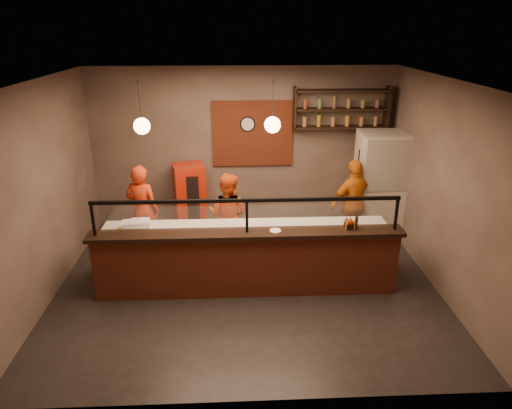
{
  "coord_description": "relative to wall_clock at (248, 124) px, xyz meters",
  "views": [
    {
      "loc": [
        -0.16,
        -6.43,
        3.93
      ],
      "look_at": [
        0.16,
        0.3,
        1.26
      ],
      "focal_mm": 32.0,
      "sensor_mm": 36.0,
      "label": 1
    }
  ],
  "objects": [
    {
      "name": "pizza_dough",
      "position": [
        -0.35,
        -2.38,
        -1.19
      ],
      "size": [
        0.7,
        0.7,
        0.01
      ],
      "primitive_type": "cylinder",
      "rotation": [
        0.0,
        0.0,
        -0.29
      ],
      "color": "beige",
      "rests_on": "worktop"
    },
    {
      "name": "condiment_caddy",
      "position": [
        1.46,
        -2.7,
        -0.99
      ],
      "size": [
        0.19,
        0.16,
        0.09
      ],
      "primitive_type": "cube",
      "rotation": [
        0.0,
        0.0,
        0.19
      ],
      "color": "black",
      "rests_on": "counter_ledge"
    },
    {
      "name": "wall_left",
      "position": [
        -3.1,
        -2.46,
        -0.5
      ],
      "size": [
        0.0,
        5.0,
        5.0
      ],
      "primitive_type": "plane",
      "rotation": [
        1.57,
        0.0,
        1.57
      ],
      "color": "#756556",
      "rests_on": "floor"
    },
    {
      "name": "sneeze_guard",
      "position": [
        -0.1,
        -2.76,
        -0.73
      ],
      "size": [
        4.5,
        0.05,
        0.52
      ],
      "color": "white",
      "rests_on": "counter_ledge"
    },
    {
      "name": "counter_ledge",
      "position": [
        -0.1,
        -2.76,
        -1.07
      ],
      "size": [
        4.7,
        0.37,
        0.06
      ],
      "primitive_type": "cube",
      "color": "black",
      "rests_on": "service_counter"
    },
    {
      "name": "pendant_right",
      "position": [
        0.3,
        -2.26,
        0.45
      ],
      "size": [
        0.24,
        0.24,
        0.77
      ],
      "color": "black",
      "rests_on": "ceiling"
    },
    {
      "name": "worktop",
      "position": [
        -0.1,
        -2.26,
        -1.23
      ],
      "size": [
        4.6,
        0.75,
        0.05
      ],
      "primitive_type": "cube",
      "color": "silver",
      "rests_on": "worktop_cabinet"
    },
    {
      "name": "brick_patch",
      "position": [
        0.1,
        0.01,
        -0.2
      ],
      "size": [
        1.6,
        0.04,
        1.3
      ],
      "primitive_type": "cube",
      "color": "#973C20",
      "rests_on": "wall_back"
    },
    {
      "name": "wall_right",
      "position": [
        2.9,
        -2.46,
        -0.5
      ],
      "size": [
        0.0,
        5.0,
        5.0
      ],
      "primitive_type": "plane",
      "rotation": [
        1.57,
        0.0,
        -1.57
      ],
      "color": "#756556",
      "rests_on": "floor"
    },
    {
      "name": "prep_tub_b",
      "position": [
        -1.77,
        -2.2,
        -1.13
      ],
      "size": [
        0.3,
        0.24,
        0.14
      ],
      "primitive_type": "cube",
      "rotation": [
        0.0,
        0.0,
        0.07
      ],
      "color": "white",
      "rests_on": "worktop"
    },
    {
      "name": "wall_back",
      "position": [
        -0.1,
        0.04,
        -0.5
      ],
      "size": [
        6.0,
        0.0,
        6.0
      ],
      "primitive_type": "plane",
      "rotation": [
        1.57,
        0.0,
        0.0
      ],
      "color": "#756556",
      "rests_on": "floor"
    },
    {
      "name": "cook_right",
      "position": [
        1.92,
        -1.13,
        -1.27
      ],
      "size": [
        1.05,
        0.7,
        1.66
      ],
      "primitive_type": "imported",
      "rotation": [
        0.0,
        0.0,
        3.47
      ],
      "color": "orange",
      "rests_on": "floor"
    },
    {
      "name": "red_cooler",
      "position": [
        -1.17,
        -0.31,
        -1.41
      ],
      "size": [
        0.7,
        0.67,
        1.37
      ],
      "primitive_type": "cube",
      "rotation": [
        0.0,
        0.0,
        0.24
      ],
      "color": "#B0210B",
      "rests_on": "floor"
    },
    {
      "name": "prep_tub_c",
      "position": [
        -1.21,
        -2.47,
        -1.13
      ],
      "size": [
        0.27,
        0.22,
        0.13
      ],
      "primitive_type": "cube",
      "rotation": [
        0.0,
        0.0,
        -0.03
      ],
      "color": "white",
      "rests_on": "worktop"
    },
    {
      "name": "ceiling",
      "position": [
        -0.1,
        -2.46,
        1.1
      ],
      "size": [
        6.0,
        6.0,
        0.0
      ],
      "primitive_type": "plane",
      "rotation": [
        3.14,
        0.0,
        0.0
      ],
      "color": "#39302C",
      "rests_on": "wall_back"
    },
    {
      "name": "pepper_mill",
      "position": [
        1.53,
        -2.76,
        -0.94
      ],
      "size": [
        0.06,
        0.06,
        0.21
      ],
      "primitive_type": "cylinder",
      "rotation": [
        0.0,
        0.0,
        -0.36
      ],
      "color": "black",
      "rests_on": "counter_ledge"
    },
    {
      "name": "small_plate",
      "position": [
        0.32,
        -2.75,
        -1.03
      ],
      "size": [
        0.18,
        0.18,
        0.01
      ],
      "primitive_type": "cylinder",
      "rotation": [
        0.0,
        0.0,
        -0.08
      ],
      "color": "white",
      "rests_on": "counter_ledge"
    },
    {
      "name": "cook_mid",
      "position": [
        -0.4,
        -1.45,
        -1.32
      ],
      "size": [
        0.93,
        0.85,
        1.55
      ],
      "primitive_type": "imported",
      "rotation": [
        0.0,
        0.0,
        2.71
      ],
      "color": "#DA4C14",
      "rests_on": "floor"
    },
    {
      "name": "wall_front",
      "position": [
        -0.1,
        -4.96,
        -0.5
      ],
      "size": [
        6.0,
        0.0,
        6.0
      ],
      "primitive_type": "plane",
      "rotation": [
        -1.57,
        0.0,
        0.0
      ],
      "color": "#756556",
      "rests_on": "floor"
    },
    {
      "name": "fridge",
      "position": [
        2.5,
        -0.73,
        -1.07
      ],
      "size": [
        0.88,
        0.83,
        2.06
      ],
      "primitive_type": "cube",
      "rotation": [
        0.0,
        0.0,
        -0.03
      ],
      "color": "beige",
      "rests_on": "floor"
    },
    {
      "name": "wall_clock",
      "position": [
        0.0,
        0.0,
        0.0
      ],
      "size": [
        0.3,
        0.04,
        0.3
      ],
      "primitive_type": "cylinder",
      "rotation": [
        1.57,
        0.0,
        0.0
      ],
      "color": "black",
      "rests_on": "wall_back"
    },
    {
      "name": "prep_tub_a",
      "position": [
        -1.91,
        -2.25,
        -1.13
      ],
      "size": [
        0.32,
        0.28,
        0.14
      ],
      "primitive_type": "cube",
      "rotation": [
        0.0,
        0.0,
        0.18
      ],
      "color": "white",
      "rests_on": "worktop"
    },
    {
      "name": "cook_left",
      "position": [
        -1.92,
        -1.29,
        -1.26
      ],
      "size": [
        0.7,
        0.56,
        1.67
      ],
      "primitive_type": "imported",
      "rotation": [
        0.0,
        0.0,
        2.85
      ],
      "color": "red",
      "rests_on": "floor"
    },
    {
      "name": "floor",
      "position": [
        -0.1,
        -2.46,
        -2.1
      ],
      "size": [
        6.0,
        6.0,
        0.0
      ],
      "primitive_type": "plane",
      "color": "black",
      "rests_on": "ground"
    },
    {
      "name": "rolling_pin",
      "position": [
        -1.98,
        -2.24,
        -1.17
      ],
      "size": [
        0.33,
        0.13,
        0.06
      ],
      "primitive_type": "cylinder",
      "rotation": [
        0.0,
        1.57,
        0.23
      ],
      "color": "gold",
      "rests_on": "worktop"
    },
    {
      "name": "wall_shelving",
      "position": [
        1.8,
        -0.14,
        0.3
      ],
      "size": [
        1.84,
        0.28,
        0.85
      ],
      "color": "black",
      "rests_on": "wall_back"
    },
    {
      "name": "pendant_left",
      "position": [
        -1.6,
        -2.26,
        0.45
      ],
      "size": [
        0.24,
        0.24,
        0.77
      ],
      "color": "black",
      "rests_on": "ceiling"
    },
    {
      "name": "worktop_cabinet",
      "position": [
        -0.1,
        -2.26,
        -1.68
      ],
      "size": [
        4.6,
        0.75,
        0.85
      ],
      "primitive_type": "cube",
      "color": "gray",
      "rests_on": "floor"
    },
    {
      "name": "service_counter",
      "position": [
        -0.1,
        -2.76,
        -1.6
      ],
      "size": [
        4.6,
        0.25,
        1.0
      ],
      "primitive_type": "cube",
      "color": "#973C20",
      "rests_on": "floor"
    }
  ]
}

